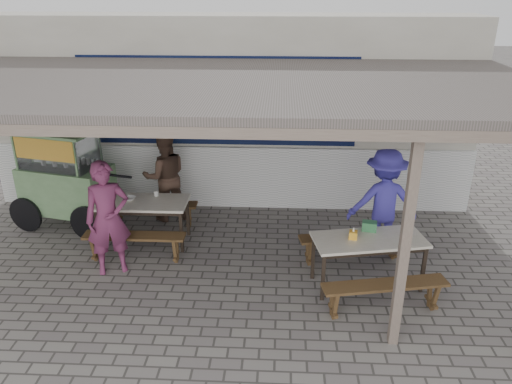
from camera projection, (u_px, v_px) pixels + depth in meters
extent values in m
plane|color=slate|center=(210.00, 293.00, 7.00)|extent=(60.00, 60.00, 0.00)
cube|color=beige|center=(232.00, 110.00, 9.63)|extent=(9.00, 1.20, 3.50)
cube|color=white|center=(230.00, 177.00, 9.50)|extent=(9.00, 0.10, 1.20)
cube|color=#0E1E42|center=(218.00, 101.00, 8.96)|extent=(5.00, 0.03, 1.60)
cube|color=#59504C|center=(213.00, 83.00, 6.85)|extent=(9.00, 4.20, 0.12)
cube|color=#7B6B5D|center=(187.00, 131.00, 5.01)|extent=(9.00, 0.12, 0.12)
cube|color=#7B6B5D|center=(405.00, 244.00, 5.54)|extent=(0.11, 0.11, 2.70)
cube|color=silver|center=(142.00, 202.00, 8.09)|extent=(1.47, 0.72, 0.04)
cube|color=black|center=(143.00, 206.00, 8.12)|extent=(1.37, 0.62, 0.06)
cube|color=black|center=(98.00, 230.00, 8.00)|extent=(0.05, 0.05, 0.71)
cube|color=black|center=(181.00, 232.00, 7.94)|extent=(0.05, 0.05, 0.71)
cube|color=black|center=(110.00, 215.00, 8.54)|extent=(0.05, 0.05, 0.71)
cube|color=black|center=(188.00, 216.00, 8.48)|extent=(0.05, 0.05, 0.71)
cube|color=brown|center=(134.00, 236.00, 7.66)|extent=(1.57, 0.29, 0.04)
cube|color=brown|center=(95.00, 248.00, 7.78)|extent=(0.05, 0.28, 0.41)
cube|color=brown|center=(176.00, 250.00, 7.73)|extent=(0.05, 0.28, 0.41)
cube|color=brown|center=(152.00, 204.00, 8.76)|extent=(1.57, 0.29, 0.04)
cube|color=brown|center=(118.00, 215.00, 8.87)|extent=(0.05, 0.28, 0.41)
cube|color=brown|center=(189.00, 216.00, 8.82)|extent=(0.05, 0.28, 0.41)
cube|color=silver|center=(369.00, 240.00, 6.93)|extent=(1.65, 0.95, 0.04)
cube|color=black|center=(369.00, 243.00, 6.95)|extent=(1.53, 0.84, 0.06)
cube|color=black|center=(323.00, 277.00, 6.73)|extent=(0.05, 0.05, 0.71)
cube|color=black|center=(423.00, 269.00, 6.91)|extent=(0.05, 0.05, 0.71)
cube|color=black|center=(313.00, 257.00, 7.23)|extent=(0.05, 0.05, 0.71)
cube|color=black|center=(407.00, 250.00, 7.41)|extent=(0.05, 0.05, 0.71)
cube|color=brown|center=(385.00, 285.00, 6.43)|extent=(1.67, 0.59, 0.04)
cube|color=brown|center=(334.00, 304.00, 6.43)|extent=(0.10, 0.28, 0.41)
cube|color=brown|center=(432.00, 295.00, 6.61)|extent=(0.10, 0.28, 0.41)
cube|color=brown|center=(352.00, 236.00, 7.65)|extent=(1.67, 0.59, 0.04)
cube|color=brown|center=(309.00, 252.00, 7.65)|extent=(0.10, 0.28, 0.41)
cube|color=brown|center=(393.00, 246.00, 7.83)|extent=(0.10, 0.28, 0.41)
cube|color=#719C68|center=(68.00, 188.00, 8.69)|extent=(1.64, 1.10, 0.78)
cube|color=#719C68|center=(71.00, 209.00, 8.85)|extent=(1.58, 1.05, 0.06)
cylinder|color=black|center=(26.00, 215.00, 8.63)|extent=(0.62, 0.20, 0.62)
cylinder|color=black|center=(87.00, 224.00, 8.32)|extent=(0.62, 0.20, 0.62)
cube|color=silver|center=(59.00, 149.00, 8.43)|extent=(1.34, 0.93, 0.61)
cube|color=#719C68|center=(56.00, 132.00, 8.31)|extent=(1.40, 0.98, 0.04)
cube|color=#C0572D|center=(44.00, 150.00, 8.08)|extent=(1.09, 0.28, 0.36)
cylinder|color=black|center=(110.00, 175.00, 8.33)|extent=(0.77, 0.22, 0.04)
imported|color=#702C51|center=(108.00, 219.00, 7.23)|extent=(0.74, 0.62, 1.73)
imported|color=#4F382C|center=(165.00, 176.00, 8.92)|extent=(0.96, 0.86, 1.65)
imported|color=#443BB6|center=(384.00, 202.00, 7.80)|extent=(1.15, 0.71, 1.72)
cube|color=#FAAE29|center=(353.00, 235.00, 6.89)|extent=(0.13, 0.13, 0.11)
cube|color=#387E4B|center=(369.00, 226.00, 7.11)|extent=(0.23, 0.17, 0.14)
cylinder|color=silver|center=(156.00, 193.00, 8.28)|extent=(0.07, 0.07, 0.08)
imported|color=white|center=(130.00, 198.00, 8.13)|extent=(0.23, 0.23, 0.05)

